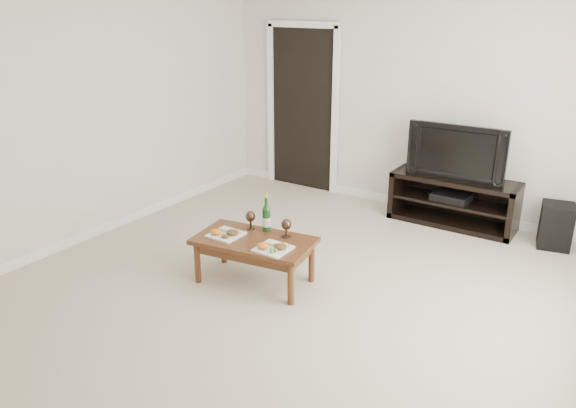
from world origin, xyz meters
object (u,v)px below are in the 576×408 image
Objects in this scene: coffee_table at (255,260)px; television at (459,151)px; subwoofer at (556,226)px; media_console at (453,201)px.

television is at bearing 65.88° from coffee_table.
television reaches higher than subwoofer.
media_console is at bearing 0.00° from television.
television is at bearing 167.67° from subwoofer.
media_console is 1.07m from subwoofer.
television is (0.00, 0.00, 0.58)m from media_console.
television reaches higher than coffee_table.
subwoofer is at bearing 47.46° from coffee_table.
television is at bearing 0.00° from media_console.
media_console is 2.98× the size of subwoofer.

